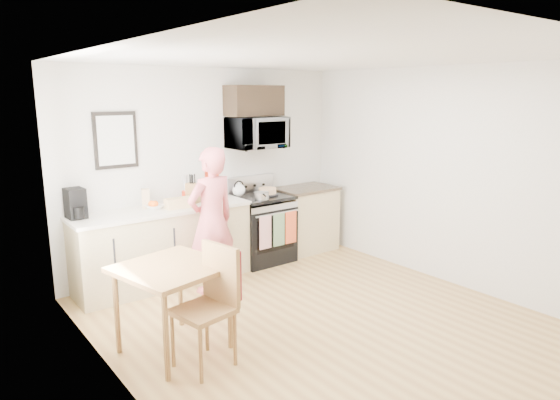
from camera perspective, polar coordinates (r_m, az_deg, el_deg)
floor at (r=5.21m, az=5.10°, el=-13.90°), size 4.60×4.60×0.00m
back_wall at (r=6.63m, az=-8.26°, el=3.50°), size 4.00×0.04×2.60m
left_wall at (r=3.76m, az=-17.68°, el=-3.59°), size 0.04×4.60×2.60m
right_wall at (r=6.29m, az=18.89°, el=2.52°), size 0.04×4.60×2.60m
ceiling at (r=4.69m, az=5.71°, el=15.98°), size 4.00×4.60×0.04m
window at (r=4.46m, az=-20.98°, el=1.89°), size 0.06×1.40×1.50m
cabinet_left at (r=6.20m, az=-13.12°, el=-5.35°), size 2.10×0.60×0.90m
countertop_left at (r=6.08m, az=-13.34°, el=-1.13°), size 2.14×0.64×0.04m
cabinet_right at (r=7.36m, az=2.87°, el=-2.29°), size 0.84×0.60×0.90m
countertop_right at (r=7.25m, az=2.90°, el=1.31°), size 0.88×0.64×0.04m
range at (r=6.87m, az=-2.11°, el=-3.45°), size 0.76×0.70×1.16m
microwave at (r=6.72m, az=-2.72°, el=7.68°), size 0.76×0.51×0.42m
upper_cabinet at (r=6.74m, az=-2.98°, el=11.26°), size 0.76×0.35×0.40m
wall_art at (r=6.06m, az=-18.27°, el=6.51°), size 0.50×0.04×0.65m
wall_trivet at (r=6.64m, az=-7.82°, el=3.53°), size 0.20×0.02×0.20m
person at (r=5.78m, az=-7.82°, el=-2.34°), size 0.66×0.47×1.70m
dining_table at (r=4.53m, az=-12.22°, el=-8.45°), size 0.89×0.89×0.80m
chair at (r=4.33m, az=-7.35°, el=-9.86°), size 0.55×0.51×1.03m
knife_block at (r=6.30m, az=-9.91°, el=0.81°), size 0.18×0.19×0.25m
utensil_crock at (r=6.35m, az=-10.67°, el=1.01°), size 0.11×0.11×0.34m
fruit_bowl at (r=6.06m, az=-14.15°, el=-0.63°), size 0.26×0.26×0.10m
milk_carton at (r=6.10m, az=-15.09°, el=0.14°), size 0.11×0.11×0.23m
coffee_maker at (r=5.86m, az=-22.31°, el=-0.46°), size 0.20×0.28×0.33m
bread_bag at (r=6.05m, az=-11.50°, el=-0.33°), size 0.33×0.17×0.12m
cake at (r=6.77m, az=-1.44°, el=0.98°), size 0.29×0.29×0.10m
kettle at (r=6.68m, az=-4.72°, el=1.19°), size 0.17×0.17×0.22m
pot at (r=6.49m, az=-2.11°, el=0.50°), size 0.19×0.31×0.09m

